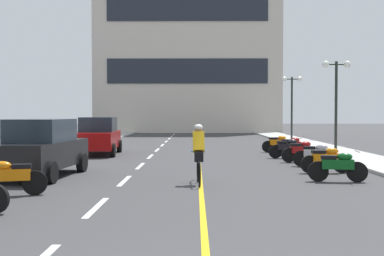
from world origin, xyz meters
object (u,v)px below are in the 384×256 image
at_px(street_lamp_far, 292,93).
at_px(motorcycle_6, 301,151).
at_px(motorcycle_9, 278,143).
at_px(motorcycle_5, 316,154).
at_px(motorcycle_4, 326,159).
at_px(parked_car_mid, 99,136).
at_px(motorcycle_3, 338,166).
at_px(motorcycle_8, 291,146).
at_px(street_lamp_mid, 336,84).
at_px(parked_car_near, 41,148).
at_px(cyclist_rider, 199,153).
at_px(motorcycle_2, 10,177).
at_px(motorcycle_7, 288,148).

xyz_separation_m(street_lamp_far, motorcycle_6, (-2.70, -15.44, -3.05)).
bearing_deg(motorcycle_9, motorcycle_5, -87.92).
bearing_deg(motorcycle_4, parked_car_mid, 141.61).
distance_m(motorcycle_3, motorcycle_8, 8.86).
bearing_deg(motorcycle_9, street_lamp_mid, -0.52).
relative_size(parked_car_near, motorcycle_3, 2.54).
distance_m(parked_car_near, motorcycle_4, 9.26).
relative_size(motorcycle_8, cyclist_rider, 0.95).
height_order(motorcycle_2, motorcycle_7, same).
bearing_deg(motorcycle_8, parked_car_mid, 177.72).
bearing_deg(motorcycle_8, cyclist_rider, -115.78).
height_order(motorcycle_4, motorcycle_8, same).
bearing_deg(street_lamp_far, street_lamp_mid, -89.04).
bearing_deg(motorcycle_3, motorcycle_7, 90.21).
distance_m(motorcycle_6, cyclist_rider, 7.44).
xyz_separation_m(motorcycle_2, motorcycle_9, (8.73, 13.17, 0.00)).
bearing_deg(motorcycle_2, cyclist_rider, 23.86).
xyz_separation_m(motorcycle_9, cyclist_rider, (-4.18, -11.16, 0.41)).
relative_size(motorcycle_4, motorcycle_8, 1.01).
distance_m(motorcycle_6, motorcycle_7, 1.71).
height_order(motorcycle_4, cyclist_rider, cyclist_rider).
distance_m(motorcycle_4, motorcycle_5, 1.90).
height_order(street_lamp_mid, motorcycle_8, street_lamp_mid).
bearing_deg(motorcycle_3, motorcycle_6, 88.03).
height_order(motorcycle_7, motorcycle_8, same).
distance_m(parked_car_near, motorcycle_8, 12.25).
distance_m(motorcycle_3, cyclist_rider, 4.10).
distance_m(street_lamp_mid, motorcycle_3, 11.54).
bearing_deg(parked_car_mid, motorcycle_4, -38.39).
bearing_deg(motorcycle_8, motorcycle_3, -92.76).
distance_m(motorcycle_6, motorcycle_9, 5.06).
relative_size(parked_car_mid, motorcycle_3, 2.52).
height_order(parked_car_near, motorcycle_2, parked_car_near).
bearing_deg(motorcycle_6, street_lamp_mid, 60.25).
height_order(motorcycle_8, cyclist_rider, cyclist_rider).
bearing_deg(street_lamp_mid, motorcycle_5, -111.77).
bearing_deg(motorcycle_5, motorcycle_8, 89.32).
xyz_separation_m(street_lamp_mid, motorcycle_7, (-3.10, -3.33, -3.05)).
bearing_deg(motorcycle_5, cyclist_rider, -135.43).
bearing_deg(parked_car_near, motorcycle_3, -6.53).
relative_size(street_lamp_mid, street_lamp_far, 1.00).
bearing_deg(motorcycle_7, street_lamp_far, 77.99).
xyz_separation_m(motorcycle_5, cyclist_rider, (-4.43, -4.36, 0.41)).
bearing_deg(street_lamp_mid, street_lamp_far, 90.96).
bearing_deg(parked_car_mid, motorcycle_7, -11.92).
bearing_deg(parked_car_near, parked_car_mid, 89.12).
height_order(motorcycle_2, motorcycle_6, same).
bearing_deg(motorcycle_9, motorcycle_7, -92.54).
relative_size(parked_car_mid, cyclist_rider, 2.42).
relative_size(motorcycle_2, motorcycle_4, 0.98).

